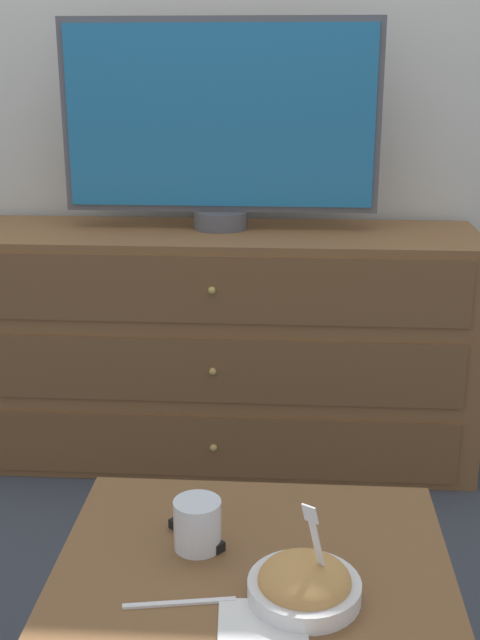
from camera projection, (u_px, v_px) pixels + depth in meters
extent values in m
plane|color=#383D47|center=(201.00, 417.00, 3.10)|extent=(12.00, 12.00, 0.00)
cube|color=silver|center=(196.00, 64.00, 2.73)|extent=(12.00, 0.05, 2.60)
cube|color=brown|center=(220.00, 345.00, 2.72)|extent=(1.68, 0.48, 0.78)
cube|color=brown|center=(214.00, 447.00, 2.56)|extent=(1.55, 0.01, 0.21)
sphere|color=tan|center=(214.00, 448.00, 2.56)|extent=(0.02, 0.02, 0.02)
cube|color=brown|center=(213.00, 371.00, 2.48)|extent=(1.55, 0.01, 0.21)
sphere|color=tan|center=(213.00, 372.00, 2.48)|extent=(0.02, 0.02, 0.02)
cube|color=brown|center=(212.00, 290.00, 2.41)|extent=(1.55, 0.01, 0.21)
sphere|color=tan|center=(212.00, 291.00, 2.40)|extent=(0.02, 0.02, 0.02)
cylinder|color=#515156|center=(221.00, 220.00, 2.63)|extent=(0.18, 0.18, 0.06)
cube|color=#515156|center=(220.00, 117.00, 2.54)|extent=(1.01, 0.04, 0.60)
cube|color=#1E6B9E|center=(220.00, 117.00, 2.52)|extent=(0.97, 0.01, 0.56)
cube|color=brown|center=(253.00, 568.00, 1.42)|extent=(0.70, 0.58, 0.02)
cylinder|color=brown|center=(116.00, 583.00, 1.75)|extent=(0.04, 0.04, 0.44)
cylinder|color=brown|center=(405.00, 595.00, 1.71)|extent=(0.04, 0.04, 0.44)
cylinder|color=silver|center=(304.00, 590.00, 1.32)|extent=(0.19, 0.19, 0.03)
ellipsoid|color=tan|center=(304.00, 580.00, 1.32)|extent=(0.15, 0.15, 0.07)
cube|color=white|center=(318.00, 550.00, 1.28)|extent=(0.04, 0.06, 0.16)
cube|color=white|center=(310.00, 514.00, 1.23)|extent=(0.03, 0.03, 0.03)
cylinder|color=beige|center=(198.00, 533.00, 1.46)|extent=(0.08, 0.08, 0.06)
cylinder|color=white|center=(197.00, 524.00, 1.45)|extent=(0.09, 0.09, 0.09)
cube|color=white|center=(263.00, 628.00, 1.25)|extent=(0.15, 0.15, 0.00)
cube|color=white|center=(179.00, 603.00, 1.31)|extent=(0.18, 0.04, 0.01)
cube|color=black|center=(196.00, 535.00, 1.49)|extent=(0.12, 0.10, 0.02)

